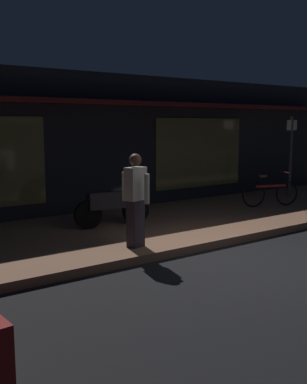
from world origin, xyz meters
TOP-DOWN VIEW (x-y plane):
  - ground_plane at (0.00, 0.00)m, footprint 60.00×60.00m
  - sidewalk_slab at (0.00, 3.00)m, footprint 18.00×4.00m
  - storefront_building at (0.00, 6.39)m, footprint 18.00×3.30m
  - motorcycle at (-0.78, 3.23)m, footprint 1.70×0.56m
  - bicycle_parked at (3.85, 2.86)m, footprint 1.58×0.63m
  - person_bystander at (-1.34, 1.53)m, footprint 0.43×0.61m
  - sign_post at (5.64, 3.64)m, footprint 0.44×0.09m

SIDE VIEW (x-z plane):
  - ground_plane at x=0.00m, z-range 0.00..0.00m
  - sidewalk_slab at x=0.00m, z-range 0.00..0.15m
  - bicycle_parked at x=3.85m, z-range 0.05..0.96m
  - motorcycle at x=-0.78m, z-range 0.16..1.13m
  - person_bystander at x=-1.34m, z-range 0.19..1.86m
  - sign_post at x=5.64m, z-range 0.31..2.71m
  - storefront_building at x=0.00m, z-range 0.00..3.60m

